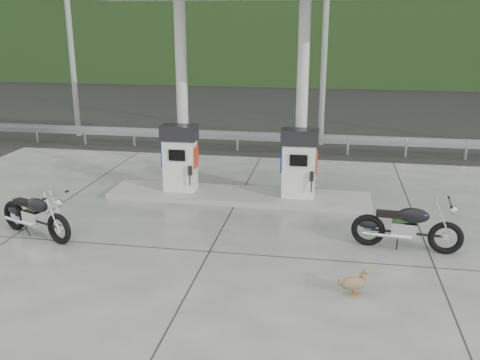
% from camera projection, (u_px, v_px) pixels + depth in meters
% --- Properties ---
extents(ground, '(160.00, 160.00, 0.00)m').
position_uv_depth(ground, '(219.00, 234.00, 12.07)').
color(ground, black).
rests_on(ground, ground).
extents(forecourt_apron, '(18.00, 14.00, 0.02)m').
position_uv_depth(forecourt_apron, '(219.00, 234.00, 12.06)').
color(forecourt_apron, slate).
rests_on(forecourt_apron, ground).
extents(pump_island, '(7.00, 1.40, 0.15)m').
position_uv_depth(pump_island, '(238.00, 196.00, 14.40)').
color(pump_island, '#9D9A92').
rests_on(pump_island, forecourt_apron).
extents(gas_pump_left, '(0.95, 0.55, 1.80)m').
position_uv_depth(gas_pump_left, '(180.00, 158.00, 14.38)').
color(gas_pump_left, white).
rests_on(gas_pump_left, pump_island).
extents(gas_pump_right, '(0.95, 0.55, 1.80)m').
position_uv_depth(gas_pump_right, '(299.00, 163.00, 13.86)').
color(gas_pump_right, white).
rests_on(gas_pump_right, pump_island).
extents(canopy_column_left, '(0.30, 0.30, 5.00)m').
position_uv_depth(canopy_column_left, '(182.00, 97.00, 14.29)').
color(canopy_column_left, silver).
rests_on(canopy_column_left, pump_island).
extents(canopy_column_right, '(0.30, 0.30, 5.00)m').
position_uv_depth(canopy_column_right, '(302.00, 100.00, 13.77)').
color(canopy_column_right, silver).
rests_on(canopy_column_right, pump_island).
extents(guardrail, '(26.00, 0.16, 1.42)m').
position_uv_depth(guardrail, '(264.00, 132.00, 19.41)').
color(guardrail, gray).
rests_on(guardrail, ground).
extents(road, '(60.00, 7.00, 0.01)m').
position_uv_depth(road, '(275.00, 132.00, 22.92)').
color(road, black).
rests_on(road, ground).
extents(utility_pole_a, '(0.22, 0.22, 8.00)m').
position_uv_depth(utility_pole_a, '(70.00, 36.00, 21.17)').
color(utility_pole_a, gray).
rests_on(utility_pole_a, ground).
extents(utility_pole_b, '(0.22, 0.22, 8.00)m').
position_uv_depth(utility_pole_b, '(325.00, 38.00, 19.55)').
color(utility_pole_b, gray).
rests_on(utility_pole_b, ground).
extents(tree_band, '(80.00, 6.00, 6.00)m').
position_uv_depth(tree_band, '(302.00, 42.00, 39.50)').
color(tree_band, black).
rests_on(tree_band, ground).
extents(forested_hills, '(100.00, 40.00, 140.00)m').
position_uv_depth(forested_hills, '(315.00, 57.00, 68.67)').
color(forested_hills, black).
rests_on(forested_hills, ground).
extents(motorcycle_left, '(2.15, 1.39, 0.98)m').
position_uv_depth(motorcycle_left, '(35.00, 215.00, 11.78)').
color(motorcycle_left, black).
rests_on(motorcycle_left, forecourt_apron).
extents(motorcycle_right, '(2.17, 0.90, 1.00)m').
position_uv_depth(motorcycle_right, '(407.00, 227.00, 11.10)').
color(motorcycle_right, black).
rests_on(motorcycle_right, forecourt_apron).
extents(duck, '(0.59, 0.36, 0.41)m').
position_uv_depth(duck, '(353.00, 284.00, 9.34)').
color(duck, brown).
rests_on(duck, forecourt_apron).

